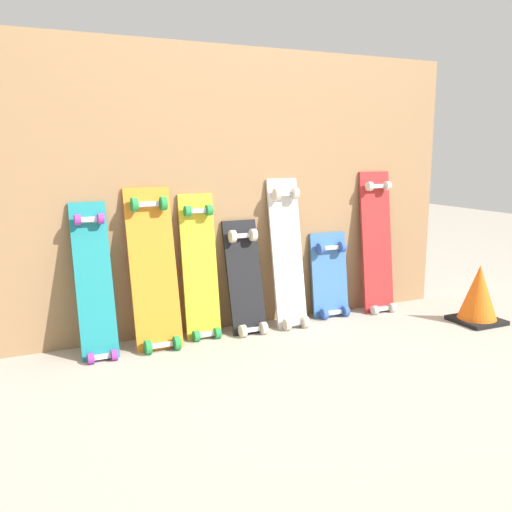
{
  "coord_description": "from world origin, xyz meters",
  "views": [
    {
      "loc": [
        -1.26,
        -2.78,
        0.99
      ],
      "look_at": [
        0.0,
        -0.07,
        0.42
      ],
      "focal_mm": 39.4,
      "sensor_mm": 36.0,
      "label": 1
    }
  ],
  "objects_px": {
    "skateboard_teal": "(95,288)",
    "skateboard_yellow": "(200,273)",
    "skateboard_black": "(246,283)",
    "skateboard_red": "(377,248)",
    "skateboard_orange": "(154,275)",
    "skateboard_blue": "(330,280)",
    "skateboard_white": "(288,259)",
    "traffic_cone": "(478,295)"
  },
  "relations": [
    {
      "from": "skateboard_teal",
      "to": "skateboard_red",
      "type": "xyz_separation_m",
      "value": [
        1.7,
        0.05,
        0.06
      ]
    },
    {
      "from": "skateboard_black",
      "to": "skateboard_yellow",
      "type": "bearing_deg",
      "value": 173.39
    },
    {
      "from": "skateboard_black",
      "to": "skateboard_blue",
      "type": "relative_size",
      "value": 1.19
    },
    {
      "from": "skateboard_orange",
      "to": "skateboard_yellow",
      "type": "xyz_separation_m",
      "value": [
        0.26,
        0.04,
        -0.02
      ]
    },
    {
      "from": "skateboard_white",
      "to": "skateboard_blue",
      "type": "bearing_deg",
      "value": 7.99
    },
    {
      "from": "skateboard_blue",
      "to": "skateboard_red",
      "type": "bearing_deg",
      "value": -3.08
    },
    {
      "from": "skateboard_blue",
      "to": "skateboard_white",
      "type": "bearing_deg",
      "value": -172.01
    },
    {
      "from": "skateboard_blue",
      "to": "skateboard_orange",
      "type": "bearing_deg",
      "value": -176.62
    },
    {
      "from": "skateboard_orange",
      "to": "skateboard_white",
      "type": "bearing_deg",
      "value": 1.51
    },
    {
      "from": "skateboard_yellow",
      "to": "skateboard_red",
      "type": "height_order",
      "value": "skateboard_red"
    },
    {
      "from": "skateboard_orange",
      "to": "skateboard_blue",
      "type": "xyz_separation_m",
      "value": [
        1.08,
        0.06,
        -0.15
      ]
    },
    {
      "from": "skateboard_yellow",
      "to": "traffic_cone",
      "type": "relative_size",
      "value": 2.44
    },
    {
      "from": "skateboard_teal",
      "to": "traffic_cone",
      "type": "height_order",
      "value": "skateboard_teal"
    },
    {
      "from": "skateboard_orange",
      "to": "skateboard_red",
      "type": "distance_m",
      "value": 1.41
    },
    {
      "from": "skateboard_yellow",
      "to": "skateboard_black",
      "type": "bearing_deg",
      "value": -6.61
    },
    {
      "from": "skateboard_teal",
      "to": "skateboard_black",
      "type": "height_order",
      "value": "skateboard_teal"
    },
    {
      "from": "skateboard_yellow",
      "to": "traffic_cone",
      "type": "xyz_separation_m",
      "value": [
        1.53,
        -0.46,
        -0.18
      ]
    },
    {
      "from": "skateboard_teal",
      "to": "skateboard_red",
      "type": "bearing_deg",
      "value": 1.76
    },
    {
      "from": "skateboard_blue",
      "to": "traffic_cone",
      "type": "height_order",
      "value": "skateboard_blue"
    },
    {
      "from": "skateboard_black",
      "to": "skateboard_red",
      "type": "xyz_separation_m",
      "value": [
        0.9,
        0.03,
        0.12
      ]
    },
    {
      "from": "skateboard_orange",
      "to": "traffic_cone",
      "type": "distance_m",
      "value": 1.84
    },
    {
      "from": "skateboard_blue",
      "to": "traffic_cone",
      "type": "distance_m",
      "value": 0.85
    },
    {
      "from": "skateboard_yellow",
      "to": "skateboard_black",
      "type": "xyz_separation_m",
      "value": [
        0.25,
        -0.03,
        -0.07
      ]
    },
    {
      "from": "skateboard_teal",
      "to": "skateboard_yellow",
      "type": "bearing_deg",
      "value": 5.03
    },
    {
      "from": "skateboard_teal",
      "to": "skateboard_blue",
      "type": "relative_size",
      "value": 1.44
    },
    {
      "from": "skateboard_black",
      "to": "skateboard_white",
      "type": "height_order",
      "value": "skateboard_white"
    },
    {
      "from": "skateboard_teal",
      "to": "skateboard_red",
      "type": "relative_size",
      "value": 0.88
    },
    {
      "from": "skateboard_orange",
      "to": "skateboard_red",
      "type": "height_order",
      "value": "skateboard_red"
    },
    {
      "from": "skateboard_white",
      "to": "skateboard_blue",
      "type": "distance_m",
      "value": 0.35
    },
    {
      "from": "traffic_cone",
      "to": "skateboard_yellow",
      "type": "bearing_deg",
      "value": 163.24
    },
    {
      "from": "skateboard_yellow",
      "to": "traffic_cone",
      "type": "height_order",
      "value": "skateboard_yellow"
    },
    {
      "from": "skateboard_teal",
      "to": "skateboard_yellow",
      "type": "height_order",
      "value": "skateboard_yellow"
    },
    {
      "from": "skateboard_white",
      "to": "skateboard_blue",
      "type": "height_order",
      "value": "skateboard_white"
    },
    {
      "from": "skateboard_orange",
      "to": "traffic_cone",
      "type": "xyz_separation_m",
      "value": [
        1.79,
        -0.42,
        -0.2
      ]
    },
    {
      "from": "skateboard_yellow",
      "to": "skateboard_teal",
      "type": "bearing_deg",
      "value": -174.97
    },
    {
      "from": "skateboard_black",
      "to": "skateboard_teal",
      "type": "bearing_deg",
      "value": -178.59
    },
    {
      "from": "skateboard_teal",
      "to": "skateboard_blue",
      "type": "bearing_deg",
      "value": 2.89
    },
    {
      "from": "skateboard_white",
      "to": "skateboard_red",
      "type": "distance_m",
      "value": 0.64
    },
    {
      "from": "skateboard_red",
      "to": "skateboard_orange",
      "type": "bearing_deg",
      "value": -178.1
    },
    {
      "from": "traffic_cone",
      "to": "skateboard_black",
      "type": "bearing_deg",
      "value": 161.36
    },
    {
      "from": "skateboard_blue",
      "to": "skateboard_red",
      "type": "relative_size",
      "value": 0.61
    },
    {
      "from": "skateboard_black",
      "to": "skateboard_blue",
      "type": "xyz_separation_m",
      "value": [
        0.57,
        0.05,
        -0.05
      ]
    }
  ]
}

